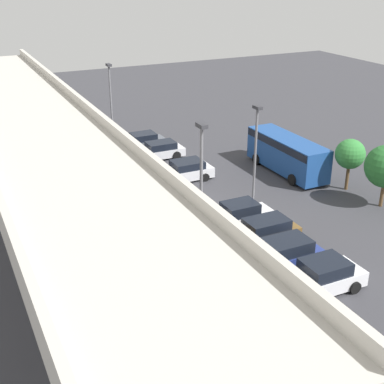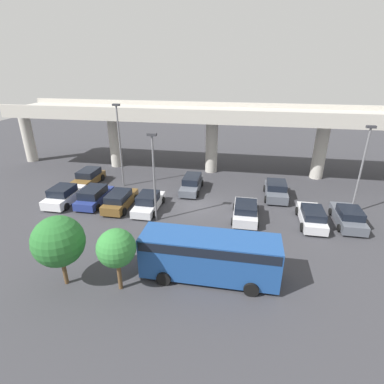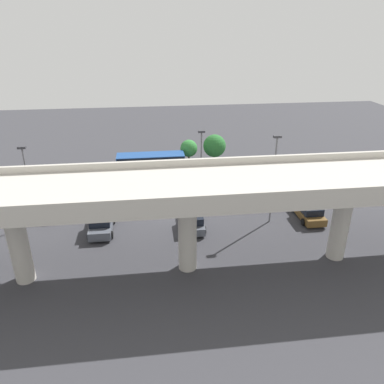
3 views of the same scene
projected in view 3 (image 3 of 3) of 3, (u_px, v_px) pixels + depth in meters
ground_plane at (177, 210)px, 38.02m from camera, size 103.44×103.44×0.00m
highway_overpass at (187, 195)px, 26.59m from camera, size 49.66×6.95×7.73m
parked_car_0 at (289, 191)px, 40.45m from camera, size 2.22×4.60×1.65m
parked_car_1 at (265, 194)px, 39.79m from camera, size 2.16×4.53×1.57m
parked_car_2 at (239, 194)px, 39.84m from camera, size 2.05×4.60×1.53m
parked_car_3 at (215, 196)px, 39.47m from camera, size 2.03×4.69×1.54m
parked_car_4 at (193, 220)px, 34.65m from camera, size 1.97×4.63×1.53m
parked_car_5 at (134, 199)px, 38.68m from camera, size 2.19×4.41×1.49m
parked_car_6 at (101, 224)px, 33.87m from camera, size 2.21×4.33×1.57m
parked_car_7 at (81, 202)px, 38.07m from camera, size 2.00×4.58×1.45m
parked_car_8 at (51, 206)px, 37.31m from camera, size 2.09×4.57×1.48m
parked_car_9 at (308, 211)px, 36.21m from camera, size 2.16×4.81×1.57m
shuttle_bus at (151, 163)px, 45.72m from camera, size 8.16×2.64×2.83m
lamp_post_near_aisle at (274, 174)px, 33.77m from camera, size 0.70×0.35×8.49m
lamp_post_mid_lot at (201, 158)px, 39.47m from camera, size 0.70×0.35×7.30m
lamp_post_by_overpass at (28, 180)px, 33.61m from camera, size 0.70×0.35×7.62m
tree_front_left at (214, 146)px, 48.05m from camera, size 2.91×2.91×4.37m
tree_front_right at (189, 148)px, 47.59m from camera, size 2.18×2.18×3.86m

